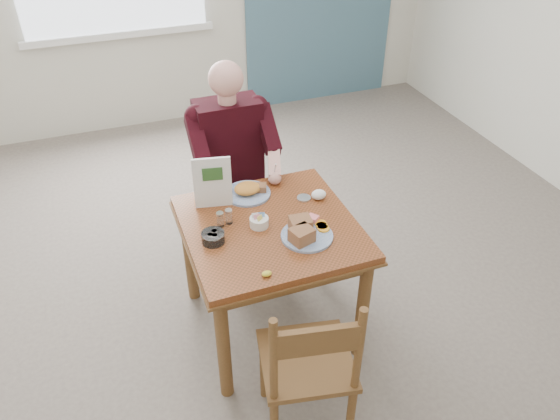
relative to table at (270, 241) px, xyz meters
name	(u,v)px	position (x,y,z in m)	size (l,w,h in m)	color
floor	(271,322)	(0.00, 0.00, -0.64)	(6.00, 6.00, 0.00)	#5F524D
lemon_wedge	(267,274)	(-0.15, -0.38, 0.12)	(0.05, 0.03, 0.03)	yellow
napkin	(319,195)	(0.34, 0.14, 0.14)	(0.09, 0.07, 0.05)	white
metal_dish	(304,198)	(0.26, 0.16, 0.12)	(0.08, 0.08, 0.01)	silver
table	(270,241)	(0.00, 0.00, 0.00)	(0.92, 0.92, 0.75)	brown
chair_far	(231,190)	(0.00, 0.80, -0.16)	(0.42, 0.42, 0.95)	brown
chair_near	(308,366)	(-0.08, -0.73, -0.16)	(0.49, 0.49, 0.95)	brown
diner	(232,153)	(0.00, 0.71, 0.17)	(0.53, 0.56, 1.39)	tan
near_plate	(304,232)	(0.13, -0.16, 0.15)	(0.31, 0.31, 0.09)	white
far_plate	(248,190)	(-0.02, 0.32, 0.14)	(0.34, 0.34, 0.07)	white
caddy	(259,222)	(-0.06, 0.01, 0.14)	(0.10, 0.10, 0.08)	white
shakers	(225,218)	(-0.23, 0.08, 0.16)	(0.10, 0.05, 0.09)	white
creamer	(213,237)	(-0.32, -0.04, 0.14)	(0.15, 0.15, 0.06)	white
menu	(213,182)	(-0.23, 0.27, 0.27)	(0.21, 0.06, 0.31)	white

